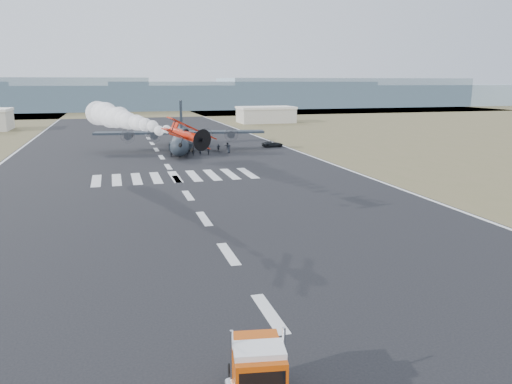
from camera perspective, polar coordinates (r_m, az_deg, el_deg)
name	(u,v)px	position (r m, az deg, el deg)	size (l,w,h in m)	color
ground	(269,313)	(33.54, 1.55, -13.68)	(500.00, 500.00, 0.00)	black
scrub_far	(130,112)	(259.27, -14.15, 8.82)	(500.00, 80.00, 0.00)	brown
runway_markings	(168,167)	(90.37, -10.01, 2.86)	(60.00, 260.00, 0.01)	silver
ridge_seg_d	(128,97)	(288.95, -14.45, 10.43)	(150.00, 50.00, 13.00)	gray
ridge_seg_e	(242,95)	(298.15, -1.65, 11.05)	(150.00, 50.00, 15.00)	gray
ridge_seg_f	(343,92)	(320.54, 9.89, 11.15)	(150.00, 50.00, 17.00)	gray
ridge_seg_g	(433,95)	(353.68, 19.57, 10.41)	(150.00, 50.00, 13.00)	gray
hangar_right	(266,114)	(187.37, 1.14, 8.85)	(20.50, 12.50, 5.90)	#AFAA9C
semi_truck	(259,380)	(24.05, 0.34, -20.71)	(3.35, 7.48, 3.29)	black
aerobatic_biplane	(187,135)	(51.60, -7.91, 6.49)	(5.76, 5.77, 3.80)	#BA0C0C
smoke_trail	(111,116)	(79.21, -16.19, 8.36)	(10.70, 34.84, 3.90)	white
transport_aircraft	(181,138)	(111.99, -8.60, 6.14)	(36.51, 29.94, 10.54)	#1C232A
support_vehicle	(273,144)	(116.65, 1.90, 5.51)	(2.28, 4.94, 1.37)	black
crew_a	(200,151)	(103.59, -6.38, 4.65)	(0.61, 0.50, 1.66)	black
crew_b	(172,152)	(102.49, -9.61, 4.48)	(0.83, 0.51, 1.71)	black
crew_c	(187,152)	(102.04, -7.84, 4.51)	(1.12, 0.52, 1.74)	black
crew_d	(218,148)	(108.37, -4.33, 5.04)	(1.00, 0.51, 1.71)	black
crew_e	(229,149)	(106.33, -3.14, 4.95)	(0.90, 0.55, 1.83)	black
crew_f	(228,146)	(111.08, -3.26, 5.24)	(1.58, 0.51, 1.71)	black
crew_g	(193,151)	(103.60, -7.16, 4.67)	(0.67, 0.55, 1.83)	black
crew_h	(208,150)	(104.49, -5.52, 4.76)	(0.85, 0.53, 1.76)	black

